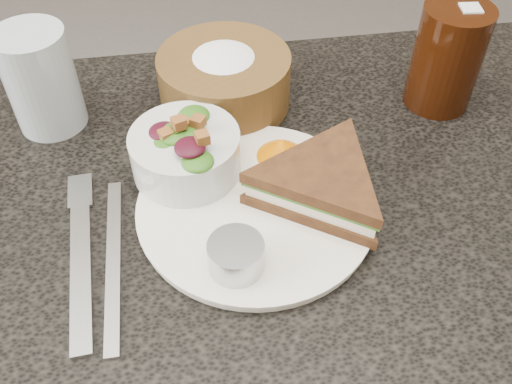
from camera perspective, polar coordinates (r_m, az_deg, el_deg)
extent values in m
cylinder|color=white|center=(0.61, 0.00, -1.56)|extent=(0.25, 0.25, 0.01)
cylinder|color=#AAABB0|center=(0.55, -2.01, -6.40)|extent=(0.06, 0.06, 0.03)
cone|color=orange|center=(0.65, 2.57, 4.40)|extent=(0.08, 0.08, 0.03)
cube|color=#B0B0B0|center=(0.60, -17.11, -6.93)|extent=(0.03, 0.20, 0.01)
cube|color=#B6B6B6|center=(0.59, -14.07, -6.65)|extent=(0.01, 0.21, 0.00)
cylinder|color=#A2B1B9|center=(0.73, -20.69, 10.43)|extent=(0.10, 0.10, 0.13)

